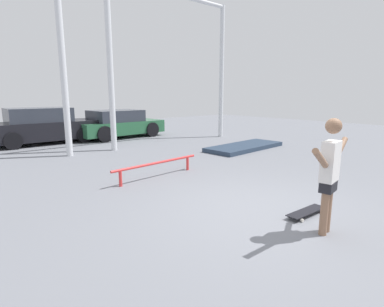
{
  "coord_description": "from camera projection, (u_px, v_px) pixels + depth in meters",
  "views": [
    {
      "loc": [
        -3.95,
        -2.94,
        1.93
      ],
      "look_at": [
        0.03,
        1.7,
        0.73
      ],
      "focal_mm": 28.0,
      "sensor_mm": 36.0,
      "label": 1
    }
  ],
  "objects": [
    {
      "name": "parked_car_green",
      "position": [
        118.0,
        124.0,
        13.77
      ],
      "size": [
        4.03,
        2.11,
        1.26
      ],
      "rotation": [
        0.0,
        0.0,
        0.06
      ],
      "color": "#28603D",
      "rests_on": "ground_plane"
    },
    {
      "name": "grind_rail",
      "position": [
        157.0,
        165.0,
        7.08
      ],
      "size": [
        2.45,
        0.26,
        0.38
      ],
      "rotation": [
        0.0,
        0.0,
        0.08
      ],
      "color": "red",
      "rests_on": "ground_plane"
    },
    {
      "name": "skateboarder",
      "position": [
        330.0,
        170.0,
        4.09
      ],
      "size": [
        1.35,
        0.28,
        1.63
      ],
      "rotation": [
        0.0,
        0.0,
        0.15
      ],
      "color": "#8C664C",
      "rests_on": "ground_plane"
    },
    {
      "name": "ground_plane",
      "position": [
        256.0,
        211.0,
        5.08
      ],
      "size": [
        36.0,
        36.0,
        0.0
      ],
      "primitive_type": "plane",
      "color": "slate"
    },
    {
      "name": "parked_car_black",
      "position": [
        43.0,
        126.0,
        12.04
      ],
      "size": [
        4.18,
        1.92,
        1.43
      ],
      "rotation": [
        0.0,
        0.0,
        -0.02
      ],
      "color": "black",
      "rests_on": "ground_plane"
    },
    {
      "name": "canopy_support_right",
      "position": [
        174.0,
        53.0,
        11.72
      ],
      "size": [
        5.61,
        0.2,
        5.78
      ],
      "color": "silver",
      "rests_on": "ground_plane"
    },
    {
      "name": "manual_pad",
      "position": [
        245.0,
        147.0,
        10.93
      ],
      "size": [
        3.31,
        1.44,
        0.15
      ],
      "primitive_type": "cube",
      "rotation": [
        0.0,
        0.0,
        0.07
      ],
      "color": "#28384C",
      "rests_on": "ground_plane"
    },
    {
      "name": "skateboard",
      "position": [
        306.0,
        212.0,
        4.88
      ],
      "size": [
        0.85,
        0.28,
        0.08
      ],
      "rotation": [
        0.0,
        0.0,
        -0.05
      ],
      "color": "black",
      "rests_on": "ground_plane"
    }
  ]
}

